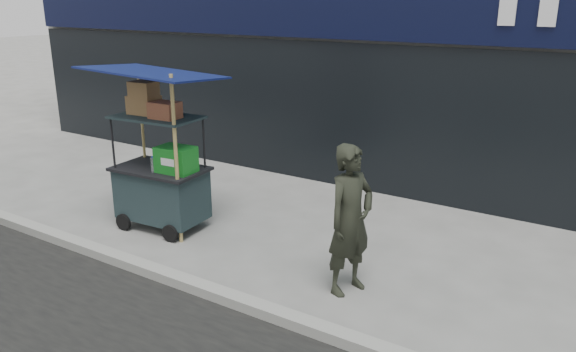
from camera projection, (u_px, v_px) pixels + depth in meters
The scene contains 4 objects.
ground at pixel (200, 281), 6.40m from camera, with size 80.00×80.00×0.00m, color slate.
curb at pixel (188, 283), 6.22m from camera, with size 80.00×0.18×0.12m, color gray.
vendor_cart at pixel (161, 173), 7.66m from camera, with size 1.76×1.30×2.25m.
vendor_man at pixel (350, 220), 5.96m from camera, with size 0.61×0.40×1.66m, color black.
Camera 1 is at (3.95, -4.27, 3.10)m, focal length 35.00 mm.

